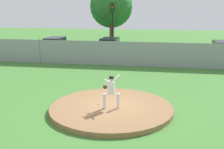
# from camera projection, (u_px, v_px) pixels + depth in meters

# --- Properties ---
(ground_plane) EXTENTS (80.00, 80.00, 0.00)m
(ground_plane) POSITION_uv_depth(u_px,v_px,m) (126.00, 78.00, 18.81)
(ground_plane) COLOR #427A33
(asphalt_strip) EXTENTS (44.00, 7.00, 0.01)m
(asphalt_strip) POSITION_uv_depth(u_px,v_px,m) (137.00, 56.00, 26.94)
(asphalt_strip) COLOR #2B2B2D
(asphalt_strip) RESTS_ON ground_plane
(pitchers_mound) EXTENTS (5.76, 5.76, 0.22)m
(pitchers_mound) POSITION_uv_depth(u_px,v_px,m) (111.00, 108.00, 13.04)
(pitchers_mound) COLOR olive
(pitchers_mound) RESTS_ON ground_plane
(pitcher_youth) EXTENTS (0.79, 0.32, 1.61)m
(pitcher_youth) POSITION_uv_depth(u_px,v_px,m) (111.00, 89.00, 12.53)
(pitcher_youth) COLOR silver
(pitcher_youth) RESTS_ON pitchers_mound
(baseball) EXTENTS (0.07, 0.07, 0.07)m
(baseball) POSITION_uv_depth(u_px,v_px,m) (99.00, 104.00, 13.20)
(baseball) COLOR white
(baseball) RESTS_ON pitchers_mound
(chainlink_fence) EXTENTS (39.67, 0.07, 2.10)m
(chainlink_fence) POSITION_uv_depth(u_px,v_px,m) (132.00, 54.00, 22.40)
(chainlink_fence) COLOR gray
(chainlink_fence) RESTS_ON ground_plane
(parked_car_teal) EXTENTS (1.96, 4.23, 1.66)m
(parked_car_teal) POSITION_uv_depth(u_px,v_px,m) (55.00, 46.00, 28.42)
(parked_car_teal) COLOR #146066
(parked_car_teal) RESTS_ON ground_plane
(parked_car_silver) EXTENTS (1.87, 4.73, 1.68)m
(parked_car_silver) POSITION_uv_depth(u_px,v_px,m) (223.00, 51.00, 25.10)
(parked_car_silver) COLOR #B7BABF
(parked_car_silver) RESTS_ON ground_plane
(parked_car_charcoal) EXTENTS (1.90, 4.22, 1.70)m
(parked_car_charcoal) POSITION_uv_depth(u_px,v_px,m) (110.00, 47.00, 27.55)
(parked_car_charcoal) COLOR #232328
(parked_car_charcoal) RESTS_ON ground_plane
(traffic_cone_orange) EXTENTS (0.40, 0.40, 0.55)m
(traffic_cone_orange) POSITION_uv_depth(u_px,v_px,m) (127.00, 55.00, 26.09)
(traffic_cone_orange) COLOR orange
(traffic_cone_orange) RESTS_ON asphalt_strip
(traffic_light_near) EXTENTS (0.28, 0.46, 5.06)m
(traffic_light_near) POSITION_uv_depth(u_px,v_px,m) (112.00, 18.00, 30.79)
(traffic_light_near) COLOR black
(traffic_light_near) RESTS_ON ground_plane
(tree_leaning_west) EXTENTS (5.20, 5.20, 7.30)m
(tree_leaning_west) POSITION_uv_depth(u_px,v_px,m) (111.00, 7.00, 33.96)
(tree_leaning_west) COLOR #4C331E
(tree_leaning_west) RESTS_ON ground_plane
(tree_bushy_near) EXTENTS (4.28, 4.28, 7.32)m
(tree_bushy_near) POSITION_uv_depth(u_px,v_px,m) (112.00, 3.00, 32.55)
(tree_bushy_near) COLOR #4C331E
(tree_bushy_near) RESTS_ON ground_plane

